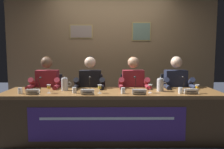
{
  "coord_description": "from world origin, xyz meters",
  "views": [
    {
      "loc": [
        -0.03,
        -3.3,
        1.33
      ],
      "look_at": [
        0.0,
        0.0,
        0.98
      ],
      "focal_mm": 35.56,
      "sensor_mm": 36.0,
      "label": 1
    }
  ],
  "objects": [
    {
      "name": "panelist_far_right",
      "position": [
        1.09,
        0.37,
        0.72
      ],
      "size": [
        0.51,
        0.48,
        1.24
      ],
      "color": "black",
      "rests_on": "ground_plane"
    },
    {
      "name": "water_cup_center_right",
      "position": [
        0.15,
        -0.21,
        0.76
      ],
      "size": [
        0.06,
        0.06,
        0.08
      ],
      "color": "silver",
      "rests_on": "conference_table"
    },
    {
      "name": "water_cup_center_left",
      "position": [
        -0.54,
        -0.16,
        0.76
      ],
      "size": [
        0.06,
        0.06,
        0.08
      ],
      "color": "silver",
      "rests_on": "conference_table"
    },
    {
      "name": "ground_plane",
      "position": [
        0.0,
        0.0,
        0.0
      ],
      "size": [
        12.0,
        12.0,
        0.0
      ],
      "primitive_type": "plane",
      "color": "#383D4C"
    },
    {
      "name": "water_cup_far_left",
      "position": [
        -1.3,
        -0.21,
        0.76
      ],
      "size": [
        0.06,
        0.06,
        0.08
      ],
      "color": "silver",
      "rests_on": "conference_table"
    },
    {
      "name": "juice_glass_center_left",
      "position": [
        -0.18,
        -0.18,
        0.81
      ],
      "size": [
        0.06,
        0.06,
        0.12
      ],
      "color": "white",
      "rests_on": "conference_table"
    },
    {
      "name": "nameplate_center_left",
      "position": [
        -0.34,
        -0.29,
        0.77
      ],
      "size": [
        0.18,
        0.06,
        0.08
      ],
      "color": "white",
      "rests_on": "conference_table"
    },
    {
      "name": "water_cup_far_right",
      "position": [
        0.97,
        -0.2,
        0.76
      ],
      "size": [
        0.06,
        0.06,
        0.08
      ],
      "color": "silver",
      "rests_on": "conference_table"
    },
    {
      "name": "panelist_far_left",
      "position": [
        -1.09,
        0.37,
        0.72
      ],
      "size": [
        0.51,
        0.48,
        1.24
      ],
      "color": "black",
      "rests_on": "ground_plane"
    },
    {
      "name": "microphone_center_left",
      "position": [
        -0.34,
        -0.01,
        0.8
      ],
      "size": [
        0.06,
        0.17,
        0.22
      ],
      "color": "black",
      "rests_on": "conference_table"
    },
    {
      "name": "chair_far_right",
      "position": [
        1.09,
        0.57,
        0.45
      ],
      "size": [
        0.44,
        0.45,
        0.91
      ],
      "color": "black",
      "rests_on": "ground_plane"
    },
    {
      "name": "water_pitcher_right_side",
      "position": [
        0.73,
        -0.02,
        0.82
      ],
      "size": [
        0.15,
        0.1,
        0.21
      ],
      "color": "silver",
      "rests_on": "conference_table"
    },
    {
      "name": "microphone_center_right",
      "position": [
        0.35,
        -0.0,
        0.8
      ],
      "size": [
        0.06,
        0.17,
        0.22
      ],
      "color": "black",
      "rests_on": "conference_table"
    },
    {
      "name": "chair_center_right",
      "position": [
        0.36,
        0.57,
        0.45
      ],
      "size": [
        0.44,
        0.45,
        0.91
      ],
      "color": "black",
      "rests_on": "ground_plane"
    },
    {
      "name": "panelist_center_right",
      "position": [
        0.36,
        0.37,
        0.72
      ],
      "size": [
        0.51,
        0.48,
        1.24
      ],
      "color": "black",
      "rests_on": "ground_plane"
    },
    {
      "name": "chair_center_left",
      "position": [
        -0.36,
        0.57,
        0.45
      ],
      "size": [
        0.44,
        0.45,
        0.91
      ],
      "color": "black",
      "rests_on": "ground_plane"
    },
    {
      "name": "nameplate_center_right",
      "position": [
        0.37,
        -0.29,
        0.77
      ],
      "size": [
        0.19,
        0.06,
        0.08
      ],
      "color": "white",
      "rests_on": "conference_table"
    },
    {
      "name": "microphone_far_left",
      "position": [
        -1.08,
        -0.06,
        0.8
      ],
      "size": [
        0.06,
        0.17,
        0.22
      ],
      "color": "black",
      "rests_on": "conference_table"
    },
    {
      "name": "nameplate_far_left",
      "position": [
        -1.1,
        -0.27,
        0.77
      ],
      "size": [
        0.18,
        0.06,
        0.08
      ],
      "color": "white",
      "rests_on": "conference_table"
    },
    {
      "name": "juice_glass_center_right",
      "position": [
        0.55,
        -0.16,
        0.81
      ],
      "size": [
        0.06,
        0.06,
        0.12
      ],
      "color": "white",
      "rests_on": "conference_table"
    },
    {
      "name": "juice_glass_far_left",
      "position": [
        -0.9,
        -0.16,
        0.81
      ],
      "size": [
        0.06,
        0.06,
        0.12
      ],
      "color": "white",
      "rests_on": "conference_table"
    },
    {
      "name": "juice_glass_far_right",
      "position": [
        1.21,
        -0.19,
        0.81
      ],
      "size": [
        0.06,
        0.06,
        0.12
      ],
      "color": "white",
      "rests_on": "conference_table"
    },
    {
      "name": "wall_back_panelled",
      "position": [
        0.0,
        1.47,
        1.3
      ],
      "size": [
        4.42,
        0.14,
        2.6
      ],
      "color": "#937047",
      "rests_on": "ground_plane"
    },
    {
      "name": "nameplate_far_right",
      "position": [
        1.1,
        -0.27,
        0.77
      ],
      "size": [
        0.19,
        0.06,
        0.08
      ],
      "color": "white",
      "rests_on": "conference_table"
    },
    {
      "name": "microphone_far_right",
      "position": [
        1.09,
        -0.01,
        0.8
      ],
      "size": [
        0.06,
        0.17,
        0.22
      ],
      "color": "black",
      "rests_on": "conference_table"
    },
    {
      "name": "conference_table",
      "position": [
        -0.0,
        -0.11,
        0.5
      ],
      "size": [
        3.22,
        0.78,
        0.73
      ],
      "color": "brown",
      "rests_on": "ground_plane"
    },
    {
      "name": "panelist_center_left",
      "position": [
        -0.36,
        0.37,
        0.72
      ],
      "size": [
        0.51,
        0.48,
        1.24
      ],
      "color": "black",
      "rests_on": "ground_plane"
    },
    {
      "name": "chair_far_left",
      "position": [
        -1.09,
        0.57,
        0.45
      ],
      "size": [
        0.44,
        0.45,
        0.91
      ],
      "color": "black",
      "rests_on": "ground_plane"
    },
    {
      "name": "water_pitcher_left_side",
      "position": [
        -0.72,
        0.06,
        0.82
      ],
      "size": [
        0.15,
        0.1,
        0.21
      ],
      "color": "silver",
      "rests_on": "conference_table"
    }
  ]
}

